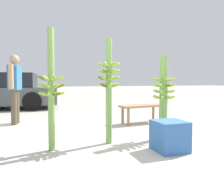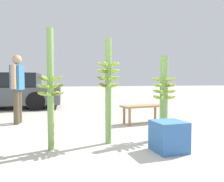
{
  "view_description": "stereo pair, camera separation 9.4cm",
  "coord_description": "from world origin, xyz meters",
  "px_view_note": "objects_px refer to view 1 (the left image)",
  "views": [
    {
      "loc": [
        -1.06,
        -2.96,
        0.98
      ],
      "look_at": [
        0.16,
        0.55,
        0.82
      ],
      "focal_mm": 35.0,
      "sensor_mm": 36.0,
      "label": 1
    },
    {
      "loc": [
        -0.97,
        -2.99,
        0.98
      ],
      "look_at": [
        0.16,
        0.55,
        0.82
      ],
      "focal_mm": 35.0,
      "sensor_mm": 36.0,
      "label": 2
    }
  ],
  "objects_px": {
    "banana_stalk_right": "(163,95)",
    "vendor_person": "(15,83)",
    "banana_stalk_center": "(109,86)",
    "market_bench": "(142,108)",
    "banana_stalk_left": "(51,89)",
    "produce_crate": "(170,136)"
  },
  "relations": [
    {
      "from": "banana_stalk_left",
      "to": "banana_stalk_center",
      "type": "relative_size",
      "value": 1.05
    },
    {
      "from": "banana_stalk_center",
      "to": "banana_stalk_left",
      "type": "bearing_deg",
      "value": -175.18
    },
    {
      "from": "banana_stalk_right",
      "to": "produce_crate",
      "type": "relative_size",
      "value": 3.32
    },
    {
      "from": "market_bench",
      "to": "produce_crate",
      "type": "bearing_deg",
      "value": -111.34
    },
    {
      "from": "market_bench",
      "to": "banana_stalk_right",
      "type": "bearing_deg",
      "value": -107.19
    },
    {
      "from": "banana_stalk_center",
      "to": "banana_stalk_right",
      "type": "height_order",
      "value": "banana_stalk_center"
    },
    {
      "from": "banana_stalk_right",
      "to": "produce_crate",
      "type": "distance_m",
      "value": 0.85
    },
    {
      "from": "banana_stalk_right",
      "to": "vendor_person",
      "type": "xyz_separation_m",
      "value": [
        -2.51,
        2.24,
        0.19
      ]
    },
    {
      "from": "banana_stalk_right",
      "to": "market_bench",
      "type": "distance_m",
      "value": 1.46
    },
    {
      "from": "banana_stalk_left",
      "to": "vendor_person",
      "type": "distance_m",
      "value": 2.37
    },
    {
      "from": "banana_stalk_left",
      "to": "produce_crate",
      "type": "xyz_separation_m",
      "value": [
        1.57,
        -0.56,
        -0.66
      ]
    },
    {
      "from": "vendor_person",
      "to": "produce_crate",
      "type": "bearing_deg",
      "value": 48.07
    },
    {
      "from": "banana_stalk_center",
      "to": "vendor_person",
      "type": "relative_size",
      "value": 1.03
    },
    {
      "from": "market_bench",
      "to": "banana_stalk_left",
      "type": "bearing_deg",
      "value": -151.91
    },
    {
      "from": "banana_stalk_right",
      "to": "vendor_person",
      "type": "distance_m",
      "value": 3.37
    },
    {
      "from": "banana_stalk_right",
      "to": "market_bench",
      "type": "relative_size",
      "value": 1.3
    },
    {
      "from": "banana_stalk_right",
      "to": "market_bench",
      "type": "xyz_separation_m",
      "value": [
        0.29,
        1.38,
        -0.39
      ]
    },
    {
      "from": "banana_stalk_left",
      "to": "banana_stalk_right",
      "type": "height_order",
      "value": "banana_stalk_left"
    },
    {
      "from": "vendor_person",
      "to": "banana_stalk_left",
      "type": "bearing_deg",
      "value": 26.16
    },
    {
      "from": "banana_stalk_center",
      "to": "market_bench",
      "type": "xyz_separation_m",
      "value": [
        1.25,
        1.34,
        -0.56
      ]
    },
    {
      "from": "vendor_person",
      "to": "banana_stalk_right",
      "type": "bearing_deg",
      "value": 58.18
    },
    {
      "from": "banana_stalk_left",
      "to": "market_bench",
      "type": "distance_m",
      "value": 2.61
    }
  ]
}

